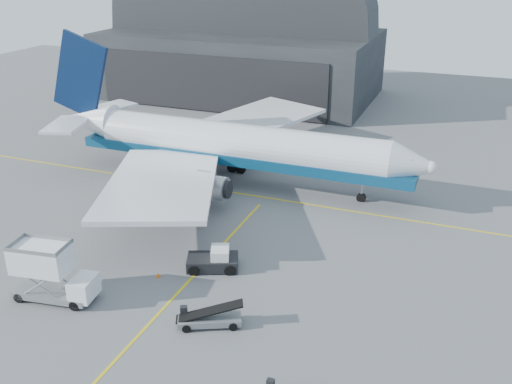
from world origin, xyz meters
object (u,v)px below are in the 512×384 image
at_px(pushback_tug, 214,260).
at_px(belt_loader_a, 209,318).
at_px(airliner, 225,144).
at_px(catering_truck, 50,273).

relative_size(pushback_tug, belt_loader_a, 1.01).
xyz_separation_m(airliner, catering_truck, (-2.73, -28.44, -2.43)).
xyz_separation_m(airliner, belt_loader_a, (10.70, -27.05, -4.23)).
xyz_separation_m(pushback_tug, belt_loader_a, (3.20, -7.73, -0.19)).
relative_size(catering_truck, pushback_tug, 1.40).
height_order(catering_truck, belt_loader_a, catering_truck).
height_order(pushback_tug, belt_loader_a, pushback_tug).
xyz_separation_m(airliner, pushback_tug, (7.50, -19.31, -4.04)).
bearing_deg(airliner, pushback_tug, -68.77).
relative_size(catering_truck, belt_loader_a, 1.41).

